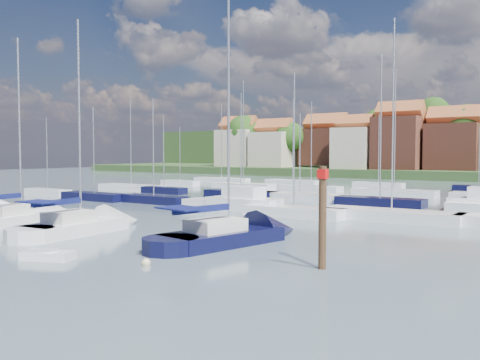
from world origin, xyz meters
The scene contains 10 objects.
ground centered at (0.00, 40.00, 0.00)m, with size 260.00×260.00×0.00m, color #475960.
sailboat_left centered at (-13.80, 3.65, 0.36)m, with size 4.11×11.21×14.92m.
sailboat_centre centered at (-6.85, 3.54, 0.36)m, with size 3.87×11.45×15.30m.
sailboat_navy centered at (3.97, 5.81, 0.35)m, with size 5.31×12.21×16.38m.
tender centered at (-0.96, -4.06, 0.21)m, with size 2.81×2.08×0.55m.
timber_piling centered at (11.32, 1.76, 1.47)m, with size 0.40×0.40×6.98m.
buoy_c centered at (-6.37, -0.80, 0.00)m, with size 0.41×0.41×0.41m, color #D85914.
buoy_d centered at (4.03, -2.23, 0.00)m, with size 0.45×0.45×0.45m, color beige.
buoy_e centered at (3.11, 6.06, 0.00)m, with size 0.43×0.43×0.43m, color #D85914.
marina_field centered at (1.91, 35.15, 0.43)m, with size 79.62×41.41×15.93m.
Camera 1 is at (21.96, -20.48, 5.39)m, focal length 40.00 mm.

